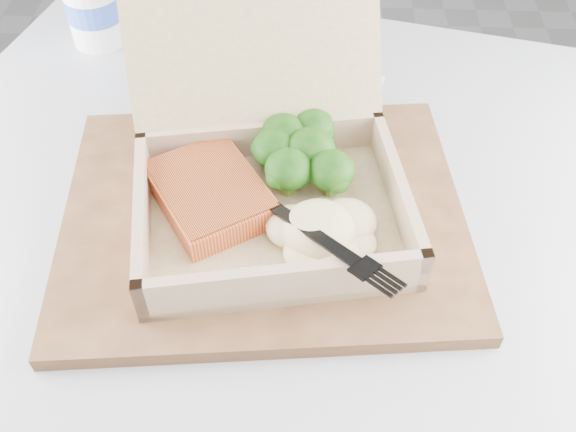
{
  "coord_description": "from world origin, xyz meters",
  "views": [
    {
      "loc": [
        0.32,
        -0.2,
        1.2
      ],
      "look_at": [
        0.3,
        0.18,
        0.78
      ],
      "focal_mm": 40.0,
      "sensor_mm": 36.0,
      "label": 1
    }
  ],
  "objects_px": {
    "cafe_table": "(258,322)",
    "serving_tray": "(264,215)",
    "takeout_container": "(265,148)",
    "paper_cup": "(94,7)"
  },
  "relations": [
    {
      "from": "serving_tray",
      "to": "paper_cup",
      "type": "distance_m",
      "value": 0.39
    },
    {
      "from": "takeout_container",
      "to": "paper_cup",
      "type": "xyz_separation_m",
      "value": [
        -0.24,
        0.28,
        -0.02
      ]
    },
    {
      "from": "cafe_table",
      "to": "paper_cup",
      "type": "xyz_separation_m",
      "value": [
        -0.22,
        0.3,
        0.24
      ]
    },
    {
      "from": "takeout_container",
      "to": "cafe_table",
      "type": "bearing_deg",
      "value": -127.0
    },
    {
      "from": "serving_tray",
      "to": "takeout_container",
      "type": "bearing_deg",
      "value": 88.0
    },
    {
      "from": "cafe_table",
      "to": "serving_tray",
      "type": "distance_m",
      "value": 0.2
    },
    {
      "from": "serving_tray",
      "to": "paper_cup",
      "type": "relative_size",
      "value": 4.24
    },
    {
      "from": "cafe_table",
      "to": "serving_tray",
      "type": "bearing_deg",
      "value": -13.31
    },
    {
      "from": "takeout_container",
      "to": "paper_cup",
      "type": "bearing_deg",
      "value": 120.29
    },
    {
      "from": "serving_tray",
      "to": "takeout_container",
      "type": "relative_size",
      "value": 1.17
    }
  ]
}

